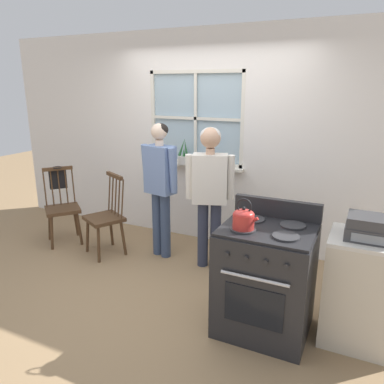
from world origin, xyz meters
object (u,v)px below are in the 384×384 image
object	(u,v)px
potted_plant	(184,157)
side_counter	(361,290)
chair_by_window	(62,209)
person_elderly_left	(160,180)
kettle	(244,218)
handbag	(58,178)
person_teen_center	(210,184)
stereo	(370,228)
chair_near_wall	(106,218)
stove	(265,279)

from	to	relation	value
potted_plant	side_counter	xyz separation A→B (m)	(2.25, -1.34, -0.66)
chair_by_window	person_elderly_left	size ratio (longest dim) A/B	0.62
kettle	potted_plant	world-z (taller)	potted_plant
handbag	person_teen_center	bearing A→B (deg)	1.15
person_elderly_left	handbag	world-z (taller)	person_elderly_left
person_elderly_left	stereo	distance (m)	2.35
chair_near_wall	kettle	size ratio (longest dim) A/B	4.02
person_teen_center	stove	size ratio (longest dim) A/B	1.47
stove	side_counter	size ratio (longest dim) A/B	1.20
person_elderly_left	person_teen_center	distance (m)	0.64
person_elderly_left	stereo	world-z (taller)	person_elderly_left
chair_near_wall	person_teen_center	world-z (taller)	person_teen_center
chair_near_wall	handbag	world-z (taller)	same
kettle	side_counter	bearing A→B (deg)	19.73
stove	chair_near_wall	bearing A→B (deg)	163.32
handbag	chair_near_wall	bearing A→B (deg)	-11.55
person_teen_center	potted_plant	world-z (taller)	person_teen_center
chair_near_wall	stereo	xyz separation A→B (m)	(2.88, -0.48, 0.53)
chair_by_window	stove	size ratio (longest dim) A/B	0.92
person_elderly_left	stereo	bearing A→B (deg)	-5.69
stove	kettle	distance (m)	0.59
kettle	stereo	world-z (taller)	kettle
kettle	potted_plant	bearing A→B (deg)	129.32
potted_plant	kettle	bearing A→B (deg)	-50.68
chair_near_wall	stereo	distance (m)	2.97
kettle	stereo	distance (m)	0.94
chair_by_window	side_counter	world-z (taller)	chair_by_window
chair_near_wall	side_counter	bearing A→B (deg)	18.46
chair_by_window	stereo	distance (m)	3.69
person_elderly_left	potted_plant	size ratio (longest dim) A/B	4.73
chair_near_wall	person_teen_center	bearing A→B (deg)	37.75
chair_near_wall	side_counter	xyz separation A→B (m)	(2.88, -0.46, -0.01)
person_elderly_left	handbag	bearing A→B (deg)	-165.69
chair_near_wall	person_elderly_left	world-z (taller)	person_elderly_left
person_teen_center	chair_by_window	bearing A→B (deg)	165.90
kettle	person_teen_center	bearing A→B (deg)	125.25
potted_plant	side_counter	bearing A→B (deg)	-30.74
side_counter	kettle	bearing A→B (deg)	-160.27
chair_by_window	kettle	bearing A→B (deg)	-67.07
chair_by_window	stereo	size ratio (longest dim) A/B	2.92
chair_near_wall	handbag	distance (m)	1.00
chair_by_window	handbag	bearing A→B (deg)	90.00
handbag	stereo	size ratio (longest dim) A/B	0.90
chair_by_window	chair_near_wall	world-z (taller)	same
chair_by_window	handbag	xyz separation A→B (m)	(-0.18, 0.15, 0.36)
person_elderly_left	potted_plant	distance (m)	0.66
person_elderly_left	side_counter	world-z (taller)	person_elderly_left
potted_plant	chair_near_wall	bearing A→B (deg)	-125.54
potted_plant	stereo	size ratio (longest dim) A/B	1.00
person_elderly_left	person_teen_center	bearing A→B (deg)	10.95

